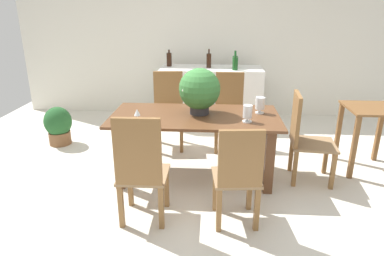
{
  "coord_description": "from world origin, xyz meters",
  "views": [
    {
      "loc": [
        0.2,
        -3.47,
        1.87
      ],
      "look_at": [
        -0.03,
        0.13,
        0.57
      ],
      "focal_mm": 32.2,
      "sensor_mm": 36.0,
      "label": 1
    }
  ],
  "objects_px": {
    "wine_glass": "(137,113)",
    "wine_bottle_amber": "(235,63)",
    "potted_plant_floor": "(58,125)",
    "chair_far_right": "(229,108)",
    "chair_foot_end": "(304,134)",
    "chair_far_left": "(168,107)",
    "wine_bottle_green": "(235,62)",
    "kitchen_counter": "(211,96)",
    "wine_bottle_clear": "(209,60)",
    "crystal_vase_left": "(248,113)",
    "chair_near_right": "(238,174)",
    "chair_near_left": "(141,167)",
    "wine_bottle_tall": "(169,59)",
    "dining_table": "(195,127)",
    "crystal_vase_center_near": "(260,104)",
    "side_table": "(370,123)",
    "flower_centerpiece": "(200,90)"
  },
  "relations": [
    {
      "from": "wine_bottle_amber",
      "to": "side_table",
      "type": "height_order",
      "value": "wine_bottle_amber"
    },
    {
      "from": "chair_near_right",
      "to": "chair_far_left",
      "type": "distance_m",
      "value": 2.05
    },
    {
      "from": "wine_glass",
      "to": "potted_plant_floor",
      "type": "xyz_separation_m",
      "value": [
        -1.4,
        1.14,
        -0.56
      ]
    },
    {
      "from": "chair_foot_end",
      "to": "chair_far_left",
      "type": "relative_size",
      "value": 0.97
    },
    {
      "from": "potted_plant_floor",
      "to": "chair_far_right",
      "type": "bearing_deg",
      "value": 2.35
    },
    {
      "from": "crystal_vase_left",
      "to": "kitchen_counter",
      "type": "relative_size",
      "value": 0.11
    },
    {
      "from": "chair_far_left",
      "to": "chair_near_right",
      "type": "bearing_deg",
      "value": -70.8
    },
    {
      "from": "chair_foot_end",
      "to": "wine_bottle_clear",
      "type": "height_order",
      "value": "wine_bottle_clear"
    },
    {
      "from": "wine_bottle_clear",
      "to": "wine_bottle_tall",
      "type": "height_order",
      "value": "wine_bottle_clear"
    },
    {
      "from": "chair_near_right",
      "to": "wine_bottle_clear",
      "type": "distance_m",
      "value": 2.92
    },
    {
      "from": "wine_bottle_clear",
      "to": "potted_plant_floor",
      "type": "relative_size",
      "value": 0.54
    },
    {
      "from": "potted_plant_floor",
      "to": "wine_bottle_tall",
      "type": "bearing_deg",
      "value": 39.76
    },
    {
      "from": "chair_near_left",
      "to": "potted_plant_floor",
      "type": "relative_size",
      "value": 1.9
    },
    {
      "from": "dining_table",
      "to": "chair_foot_end",
      "type": "distance_m",
      "value": 1.19
    },
    {
      "from": "wine_bottle_green",
      "to": "kitchen_counter",
      "type": "bearing_deg",
      "value": 170.96
    },
    {
      "from": "crystal_vase_center_near",
      "to": "side_table",
      "type": "distance_m",
      "value": 1.34
    },
    {
      "from": "wine_bottle_green",
      "to": "wine_bottle_tall",
      "type": "bearing_deg",
      "value": 171.61
    },
    {
      "from": "wine_bottle_amber",
      "to": "wine_bottle_tall",
      "type": "relative_size",
      "value": 0.95
    },
    {
      "from": "chair_near_right",
      "to": "flower_centerpiece",
      "type": "distance_m",
      "value": 1.16
    },
    {
      "from": "chair_near_left",
      "to": "crystal_vase_left",
      "type": "height_order",
      "value": "chair_near_left"
    },
    {
      "from": "chair_near_right",
      "to": "crystal_vase_left",
      "type": "xyz_separation_m",
      "value": [
        0.13,
        0.73,
        0.32
      ]
    },
    {
      "from": "chair_far_right",
      "to": "wine_bottle_clear",
      "type": "relative_size",
      "value": 3.47
    },
    {
      "from": "chair_near_left",
      "to": "dining_table",
      "type": "bearing_deg",
      "value": -113.99
    },
    {
      "from": "wine_bottle_clear",
      "to": "potted_plant_floor",
      "type": "distance_m",
      "value": 2.46
    },
    {
      "from": "wine_bottle_amber",
      "to": "chair_far_right",
      "type": "bearing_deg",
      "value": -97.4
    },
    {
      "from": "wine_bottle_tall",
      "to": "potted_plant_floor",
      "type": "distance_m",
      "value": 2.0
    },
    {
      "from": "chair_near_right",
      "to": "flower_centerpiece",
      "type": "bearing_deg",
      "value": -74.82
    },
    {
      "from": "crystal_vase_left",
      "to": "kitchen_counter",
      "type": "xyz_separation_m",
      "value": [
        -0.4,
        2.13,
        -0.37
      ]
    },
    {
      "from": "chair_far_left",
      "to": "wine_bottle_tall",
      "type": "xyz_separation_m",
      "value": [
        -0.12,
        1.09,
        0.48
      ]
    },
    {
      "from": "wine_bottle_green",
      "to": "potted_plant_floor",
      "type": "bearing_deg",
      "value": -157.45
    },
    {
      "from": "chair_near_right",
      "to": "wine_glass",
      "type": "xyz_separation_m",
      "value": [
        -0.99,
        0.64,
        0.32
      ]
    },
    {
      "from": "crystal_vase_center_near",
      "to": "wine_bottle_green",
      "type": "bearing_deg",
      "value": 96.2
    },
    {
      "from": "crystal_vase_center_near",
      "to": "kitchen_counter",
      "type": "height_order",
      "value": "kitchen_counter"
    },
    {
      "from": "chair_far_right",
      "to": "flower_centerpiece",
      "type": "height_order",
      "value": "flower_centerpiece"
    },
    {
      "from": "chair_foot_end",
      "to": "flower_centerpiece",
      "type": "distance_m",
      "value": 1.24
    },
    {
      "from": "wine_glass",
      "to": "wine_bottle_amber",
      "type": "xyz_separation_m",
      "value": [
        1.08,
        2.04,
        0.18
      ]
    },
    {
      "from": "chair_far_left",
      "to": "potted_plant_floor",
      "type": "height_order",
      "value": "chair_far_left"
    },
    {
      "from": "chair_near_left",
      "to": "chair_foot_end",
      "type": "xyz_separation_m",
      "value": [
        1.6,
        0.95,
        -0.02
      ]
    },
    {
      "from": "crystal_vase_left",
      "to": "wine_bottle_green",
      "type": "bearing_deg",
      "value": 90.77
    },
    {
      "from": "dining_table",
      "to": "kitchen_counter",
      "type": "height_order",
      "value": "kitchen_counter"
    },
    {
      "from": "chair_foot_end",
      "to": "wine_bottle_tall",
      "type": "relative_size",
      "value": 3.7
    },
    {
      "from": "kitchen_counter",
      "to": "side_table",
      "type": "height_order",
      "value": "kitchen_counter"
    },
    {
      "from": "crystal_vase_left",
      "to": "chair_near_right",
      "type": "bearing_deg",
      "value": -99.72
    },
    {
      "from": "chair_far_right",
      "to": "wine_bottle_green",
      "type": "distance_m",
      "value": 1.06
    },
    {
      "from": "crystal_vase_left",
      "to": "kitchen_counter",
      "type": "distance_m",
      "value": 2.2
    },
    {
      "from": "wine_bottle_green",
      "to": "side_table",
      "type": "height_order",
      "value": "wine_bottle_green"
    },
    {
      "from": "wine_bottle_amber",
      "to": "side_table",
      "type": "relative_size",
      "value": 0.33
    },
    {
      "from": "side_table",
      "to": "dining_table",
      "type": "bearing_deg",
      "value": -170.92
    },
    {
      "from": "wine_bottle_clear",
      "to": "wine_bottle_amber",
      "type": "bearing_deg",
      "value": -24.39
    },
    {
      "from": "chair_far_left",
      "to": "wine_bottle_clear",
      "type": "distance_m",
      "value": 1.22
    }
  ]
}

